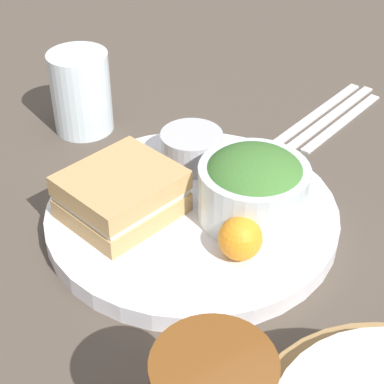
# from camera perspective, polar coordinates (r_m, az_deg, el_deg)

# --- Properties ---
(ground_plane) EXTENTS (4.00, 4.00, 0.00)m
(ground_plane) POSITION_cam_1_polar(r_m,az_deg,el_deg) (0.65, 0.00, -2.76)
(ground_plane) COLOR #4C4238
(plate) EXTENTS (0.29, 0.29, 0.02)m
(plate) POSITION_cam_1_polar(r_m,az_deg,el_deg) (0.65, 0.00, -2.10)
(plate) COLOR silver
(plate) RESTS_ON ground_plane
(sandwich) EXTENTS (0.12, 0.11, 0.05)m
(sandwich) POSITION_cam_1_polar(r_m,az_deg,el_deg) (0.62, -6.29, -0.19)
(sandwich) COLOR tan
(sandwich) RESTS_ON plate
(salad_bowl) EXTENTS (0.11, 0.11, 0.07)m
(salad_bowl) POSITION_cam_1_polar(r_m,az_deg,el_deg) (0.61, 5.49, 0.58)
(salad_bowl) COLOR silver
(salad_bowl) RESTS_ON plate
(dressing_cup) EXTENTS (0.07, 0.07, 0.04)m
(dressing_cup) POSITION_cam_1_polar(r_m,az_deg,el_deg) (0.70, -0.04, 3.92)
(dressing_cup) COLOR #B7B7BC
(dressing_cup) RESTS_ON plate
(orange_wedge) EXTENTS (0.04, 0.04, 0.04)m
(orange_wedge) POSITION_cam_1_polar(r_m,az_deg,el_deg) (0.58, 4.10, -4.23)
(orange_wedge) COLOR orange
(orange_wedge) RESTS_ON plate
(fork) EXTENTS (0.19, 0.07, 0.01)m
(fork) POSITION_cam_1_polar(r_m,az_deg,el_deg) (0.85, 11.11, 6.98)
(fork) COLOR silver
(fork) RESTS_ON ground_plane
(knife) EXTENTS (0.20, 0.08, 0.01)m
(knife) POSITION_cam_1_polar(r_m,az_deg,el_deg) (0.84, 12.16, 6.56)
(knife) COLOR silver
(knife) RESTS_ON ground_plane
(spoon) EXTENTS (0.17, 0.07, 0.01)m
(spoon) POSITION_cam_1_polar(r_m,az_deg,el_deg) (0.84, 13.22, 6.14)
(spoon) COLOR silver
(spoon) RESTS_ON ground_plane
(water_glass) EXTENTS (0.07, 0.07, 0.10)m
(water_glass) POSITION_cam_1_polar(r_m,az_deg,el_deg) (0.79, -9.84, 8.74)
(water_glass) COLOR silver
(water_glass) RESTS_ON ground_plane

